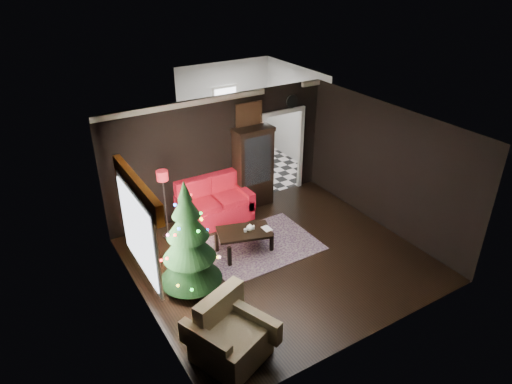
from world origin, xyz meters
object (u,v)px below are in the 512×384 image
wall_clock (292,101)px  kitchen_table (247,164)px  loveseat (215,201)px  armchair (231,334)px  curio_cabinet (253,169)px  coffee_table (244,241)px  floor_lamp (165,204)px  teapot (250,228)px  christmas_tree (188,240)px

wall_clock → kitchen_table: (-0.55, 1.25, -2.00)m
kitchen_table → loveseat: bearing=-137.5°
armchair → wall_clock: 6.06m
curio_cabinet → coffee_table: bearing=-126.2°
wall_clock → coffee_table: bearing=-142.8°
curio_cabinet → coffee_table: (-1.21, -1.65, -0.69)m
floor_lamp → curio_cabinet: bearing=8.2°
coffee_table → kitchen_table: 3.60m
loveseat → armchair: size_ratio=1.66×
curio_cabinet → kitchen_table: (0.65, 1.43, -0.57)m
teapot → wall_clock: bearing=39.3°
loveseat → coffee_table: 1.45m
floor_lamp → teapot: size_ratio=9.71×
armchair → teapot: 2.82m
curio_cabinet → christmas_tree: bearing=-140.8°
curio_cabinet → teapot: 2.06m
floor_lamp → kitchen_table: (3.02, 1.77, -0.46)m
teapot → kitchen_table: (1.75, 3.13, -0.20)m
loveseat → kitchen_table: 2.45m
armchair → wall_clock: bearing=24.8°
loveseat → wall_clock: size_ratio=5.31×
loveseat → kitchen_table: size_ratio=2.27×
floor_lamp → coffee_table: 1.84m
coffee_table → teapot: size_ratio=6.71×
armchair → kitchen_table: bearing=36.1°
curio_cabinet → teapot: bearing=-122.9°
armchair → teapot: bearing=32.1°
loveseat → armchair: (-1.63, -3.75, -0.04)m
loveseat → wall_clock: bearing=9.7°
wall_clock → kitchen_table: 2.43m
curio_cabinet → floor_lamp: 2.40m
loveseat → curio_cabinet: curio_cabinet is taller
christmas_tree → wall_clock: wall_clock is taller
loveseat → curio_cabinet: bearing=10.8°
teapot → coffee_table: bearing=151.9°
christmas_tree → wall_clock: (3.81, 2.31, 1.33)m
coffee_table → teapot: (0.10, -0.05, 0.32)m
teapot → loveseat: bearing=91.8°
teapot → kitchen_table: kitchen_table is taller
loveseat → teapot: loveseat is taller
floor_lamp → coffee_table: size_ratio=1.45×
kitchen_table → armchair: bearing=-122.4°
armchair → coffee_table: bearing=34.5°
christmas_tree → wall_clock: bearing=31.2°
floor_lamp → teapot: floor_lamp is taller
coffee_table → teapot: bearing=-28.1°
armchair → kitchen_table: (3.43, 5.40, -0.09)m
wall_clock → armchair: bearing=-133.8°
loveseat → christmas_tree: (-1.46, -1.91, 0.55)m
floor_lamp → loveseat: bearing=5.6°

